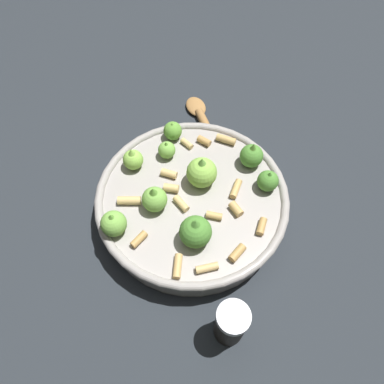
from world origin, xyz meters
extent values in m
plane|color=#23282D|center=(0.00, 0.00, 0.00)|extent=(2.40, 2.40, 0.00)
cylinder|color=#9E9993|center=(0.00, 0.00, 0.02)|extent=(0.28, 0.28, 0.05)
torus|color=#9E9993|center=(0.00, 0.00, 0.05)|extent=(0.29, 0.29, 0.01)
sphere|color=#75B247|center=(-0.09, 0.00, 0.06)|extent=(0.03, 0.03, 0.03)
cone|color=#609E38|center=(-0.09, 0.00, 0.07)|extent=(0.01, 0.01, 0.01)
sphere|color=#8CC64C|center=(-0.02, 0.02, 0.07)|extent=(0.05, 0.05, 0.05)
cone|color=#75B247|center=(-0.02, 0.02, 0.09)|extent=(0.02, 0.02, 0.02)
sphere|color=#4C8933|center=(0.04, 0.11, 0.06)|extent=(0.03, 0.03, 0.03)
cone|color=#4C8933|center=(0.04, 0.11, 0.08)|extent=(0.01, 0.01, 0.01)
sphere|color=#8CC64C|center=(-0.09, -0.05, 0.06)|extent=(0.03, 0.03, 0.03)
cone|color=#8CC64C|center=(-0.09, -0.05, 0.08)|extent=(0.02, 0.02, 0.01)
sphere|color=#75B247|center=(-0.01, -0.06, 0.06)|extent=(0.04, 0.04, 0.04)
cone|color=#609E38|center=(-0.01, -0.06, 0.08)|extent=(0.02, 0.02, 0.02)
sphere|color=#609E38|center=(-0.12, 0.03, 0.06)|extent=(0.03, 0.03, 0.03)
cone|color=#75B247|center=(-0.12, 0.03, 0.08)|extent=(0.01, 0.01, 0.01)
sphere|color=#75B247|center=(0.00, -0.12, 0.06)|extent=(0.04, 0.04, 0.04)
cone|color=#609E38|center=(0.00, -0.12, 0.08)|extent=(0.02, 0.02, 0.01)
sphere|color=#4C8933|center=(-0.01, 0.11, 0.06)|extent=(0.04, 0.04, 0.04)
cone|color=#609E38|center=(-0.01, 0.11, 0.08)|extent=(0.02, 0.02, 0.02)
sphere|color=#4C8933|center=(0.07, -0.03, 0.07)|extent=(0.04, 0.04, 0.04)
cone|color=#4C8933|center=(0.07, -0.03, 0.09)|extent=(0.02, 0.02, 0.02)
cylinder|color=tan|center=(0.05, 0.01, 0.05)|extent=(0.02, 0.02, 0.01)
cylinder|color=tan|center=(0.05, 0.04, 0.05)|extent=(0.02, 0.01, 0.01)
cylinder|color=tan|center=(0.11, 0.01, 0.05)|extent=(0.02, 0.03, 0.01)
cylinder|color=tan|center=(0.11, -0.04, 0.05)|extent=(0.02, 0.03, 0.01)
cylinder|color=tan|center=(-0.09, 0.04, 0.05)|extent=(0.02, 0.02, 0.01)
cylinder|color=tan|center=(0.09, 0.06, 0.05)|extent=(0.03, 0.03, 0.01)
cylinder|color=tan|center=(-0.07, 0.10, 0.05)|extent=(0.03, 0.03, 0.01)
cylinder|color=tan|center=(0.02, 0.06, 0.05)|extent=(0.03, 0.03, 0.01)
cylinder|color=tan|center=(-0.03, -0.09, 0.05)|extent=(0.03, 0.04, 0.01)
cylinder|color=tan|center=(-0.08, 0.06, 0.05)|extent=(0.03, 0.02, 0.01)
cylinder|color=tan|center=(0.09, -0.07, 0.05)|extent=(0.03, 0.03, 0.01)
cylinder|color=tan|center=(0.03, -0.10, 0.05)|extent=(0.02, 0.03, 0.01)
cylinder|color=tan|center=(-0.02, -0.02, 0.05)|extent=(0.02, 0.03, 0.01)
cylinder|color=tan|center=(-0.05, -0.01, 0.05)|extent=(0.03, 0.03, 0.01)
cylinder|color=tan|center=(0.01, -0.02, 0.05)|extent=(0.03, 0.02, 0.01)
cylinder|color=black|center=(0.19, -0.04, 0.03)|extent=(0.04, 0.04, 0.07)
cylinder|color=silver|center=(0.19, -0.04, 0.08)|extent=(0.04, 0.04, 0.01)
cylinder|color=#9E703D|center=(-0.10, 0.10, 0.01)|extent=(0.16, 0.04, 0.02)
ellipsoid|color=#9E703D|center=(-0.20, 0.11, 0.01)|extent=(0.06, 0.04, 0.01)
camera|label=1|loc=(0.25, -0.13, 0.51)|focal=34.00mm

